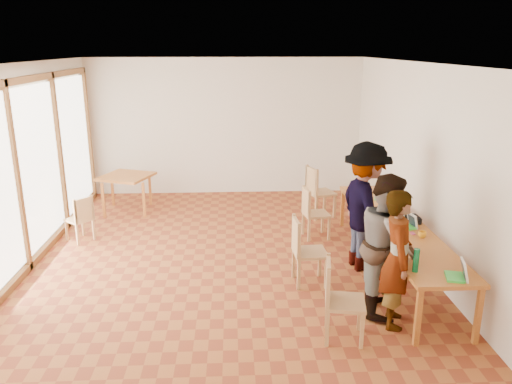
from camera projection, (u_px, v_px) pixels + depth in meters
ground at (225, 266)px, 7.63m from camera, size 8.00×8.00×0.00m
wall_back at (226, 127)px, 11.04m from camera, size 6.00×0.10×3.00m
wall_front at (215, 312)px, 3.38m from camera, size 6.00×0.10×3.00m
wall_right at (427, 168)px, 7.35m from camera, size 0.10×8.00×3.00m
window_wall at (15, 173)px, 7.07m from camera, size 0.10×8.00×3.00m
ceiling at (221, 62)px, 6.78m from camera, size 6.00×8.00×0.04m
communal_table at (395, 226)px, 7.28m from camera, size 0.80×4.00×0.75m
side_table at (126, 179)px, 9.97m from camera, size 0.90×0.90×0.75m
chair_near at (336, 291)px, 5.60m from camera, size 0.51×0.51×0.51m
chair_mid at (303, 244)px, 6.91m from camera, size 0.48×0.48×0.51m
chair_far at (311, 208)px, 8.60m from camera, size 0.47×0.47×0.48m
chair_empty at (316, 187)px, 9.64m from camera, size 0.59×0.59×0.53m
chair_spare at (81, 214)px, 8.44m from camera, size 0.52×0.52×0.42m
person_near at (398, 259)px, 5.83m from camera, size 0.52×0.68×1.68m
person_mid at (387, 244)px, 6.14m from camera, size 0.82×0.97×1.78m
person_far at (365, 207)px, 7.32m from camera, size 0.91×1.34×1.92m
laptop_near at (459, 273)px, 5.52m from camera, size 0.29×0.31×0.22m
laptop_mid at (409, 224)px, 7.08m from camera, size 0.25×0.27×0.20m
laptop_far at (382, 196)px, 8.39m from camera, size 0.25×0.27×0.19m
yellow_mug at (422, 234)px, 6.71m from camera, size 0.12×0.12×0.09m
green_bottle at (416, 260)px, 5.67m from camera, size 0.07×0.07×0.28m
clear_glass at (403, 213)px, 7.55m from camera, size 0.07×0.07×0.09m
condiment_cup at (374, 213)px, 7.63m from camera, size 0.08×0.08×0.06m
pink_phone at (413, 233)px, 6.85m from camera, size 0.05×0.10×0.01m
black_pouch at (413, 219)px, 7.30m from camera, size 0.16×0.26×0.09m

